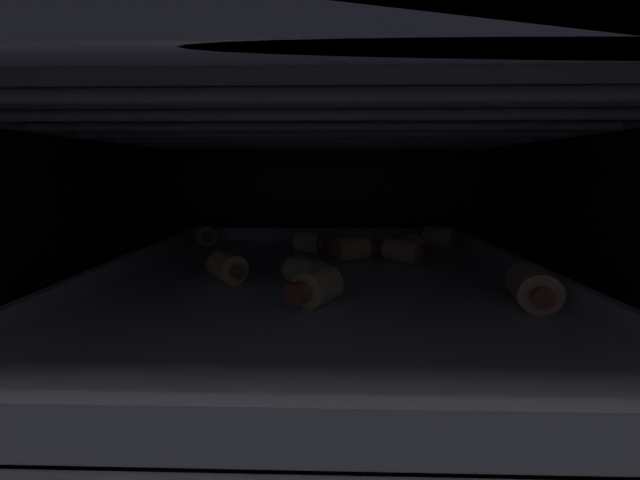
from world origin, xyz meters
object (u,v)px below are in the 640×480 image
at_px(pig_in_blanket_lower_9, 314,286).
at_px(pig_in_blanket_upper_2, 243,107).
at_px(oven_rack_lower, 320,293).
at_px(pig_in_blanket_upper_5, 245,120).
at_px(pig_in_blanket_lower_5, 306,272).
at_px(pig_in_blanket_upper_3, 262,100).
at_px(pig_in_blanket_lower_2, 402,251).
at_px(pig_in_blanket_lower_3, 351,248).
at_px(pig_in_blanket_upper_1, 443,81).
at_px(pig_in_blanket_lower_1, 533,287).
at_px(pig_in_blanket_upper_6, 293,111).
at_px(pig_in_blanket_upper_4, 628,50).
at_px(pig_in_blanket_lower_8, 208,235).
at_px(pig_in_blanket_upper_0, 340,99).
at_px(pig_in_blanket_lower_7, 409,242).
at_px(baking_tray_upper, 320,119).
at_px(pig_in_blanket_lower_4, 308,242).
at_px(oven_rack_upper, 320,131).
at_px(baking_tray_lower, 320,284).
at_px(pig_in_blanket_lower_0, 439,237).
at_px(pig_in_blanket_lower_6, 227,267).

height_order(pig_in_blanket_lower_9, pig_in_blanket_upper_2, pig_in_blanket_upper_2).
xyz_separation_m(oven_rack_lower, pig_in_blanket_upper_5, (-0.10, 0.14, 0.18)).
bearing_deg(pig_in_blanket_lower_5, pig_in_blanket_upper_3, 165.61).
xyz_separation_m(pig_in_blanket_lower_2, pig_in_blanket_lower_3, (-0.06, 0.01, 0.00)).
height_order(pig_in_blanket_upper_1, pig_in_blanket_upper_3, pig_in_blanket_upper_1).
relative_size(pig_in_blanket_lower_1, pig_in_blanket_upper_6, 1.22).
relative_size(pig_in_blanket_upper_4, pig_in_blanket_upper_6, 1.31).
bearing_deg(pig_in_blanket_lower_8, pig_in_blanket_upper_0, -40.73).
relative_size(pig_in_blanket_lower_7, pig_in_blanket_lower_8, 1.02).
xyz_separation_m(oven_rack_lower, baking_tray_upper, (0.00, 0.00, 0.16)).
bearing_deg(pig_in_blanket_upper_2, pig_in_blanket_upper_5, 102.27).
bearing_deg(pig_in_blanket_lower_8, pig_in_blanket_upper_2, -55.65).
distance_m(pig_in_blanket_lower_2, pig_in_blanket_lower_4, 0.12).
relative_size(baking_tray_upper, pig_in_blanket_upper_1, 8.30).
height_order(pig_in_blanket_lower_1, pig_in_blanket_lower_2, pig_in_blanket_lower_1).
bearing_deg(pig_in_blanket_lower_2, pig_in_blanket_upper_3, -152.91).
distance_m(pig_in_blanket_lower_5, pig_in_blanket_upper_6, 0.17).
relative_size(pig_in_blanket_lower_9, oven_rack_upper, 0.11).
bearing_deg(pig_in_blanket_upper_5, pig_in_blanket_lower_5, -60.47).
bearing_deg(pig_in_blanket_upper_1, pig_in_blanket_lower_1, 0.06).
xyz_separation_m(oven_rack_lower, pig_in_blanket_lower_9, (-0.00, -0.05, 0.03)).
bearing_deg(pig_in_blanket_lower_9, pig_in_blanket_lower_3, 74.17).
distance_m(pig_in_blanket_lower_1, pig_in_blanket_lower_3, 0.19).
xyz_separation_m(pig_in_blanket_lower_4, pig_in_blanket_upper_5, (-0.08, 0.02, 0.16)).
relative_size(oven_rack_lower, pig_in_blanket_lower_5, 9.52).
xyz_separation_m(baking_tray_lower, oven_rack_upper, (0.00, 0.00, 0.14)).
bearing_deg(pig_in_blanket_upper_3, pig_in_blanket_lower_8, 124.67).
bearing_deg(pig_in_blanket_upper_6, pig_in_blanket_lower_0, 25.75).
relative_size(pig_in_blanket_lower_9, pig_in_blanket_upper_4, 0.91).
height_order(pig_in_blanket_lower_7, pig_in_blanket_lower_9, pig_in_blanket_lower_9).
bearing_deg(pig_in_blanket_lower_3, pig_in_blanket_lower_5, -118.03).
bearing_deg(pig_in_blanket_lower_1, pig_in_blanket_lower_2, 119.69).
xyz_separation_m(pig_in_blanket_lower_1, pig_in_blanket_upper_2, (-0.25, 0.09, 0.15)).
xyz_separation_m(baking_tray_lower, baking_tray_upper, (0.00, 0.00, 0.15)).
bearing_deg(oven_rack_lower, pig_in_blanket_upper_6, 114.84).
distance_m(pig_in_blanket_lower_1, pig_in_blanket_lower_2, 0.15).
bearing_deg(pig_in_blanket_lower_6, pig_in_blanket_upper_2, 70.03).
distance_m(pig_in_blanket_lower_9, pig_in_blanket_upper_0, 0.17).
height_order(baking_tray_upper, pig_in_blanket_upper_6, pig_in_blanket_upper_6).
xyz_separation_m(pig_in_blanket_lower_4, pig_in_blanket_lower_6, (-0.07, -0.12, -0.00)).
bearing_deg(pig_in_blanket_upper_1, baking_tray_lower, 147.67).
bearing_deg(pig_in_blanket_upper_6, pig_in_blanket_upper_5, 131.20).
distance_m(pig_in_blanket_upper_0, pig_in_blanket_upper_2, 0.10).
relative_size(pig_in_blanket_lower_2, pig_in_blanket_upper_1, 1.06).
bearing_deg(pig_in_blanket_upper_6, baking_tray_lower, -65.16).
distance_m(pig_in_blanket_lower_1, pig_in_blanket_lower_5, 0.19).
bearing_deg(pig_in_blanket_lower_0, baking_tray_lower, -136.02).
bearing_deg(pig_in_blanket_lower_0, pig_in_blanket_lower_1, -88.23).
bearing_deg(pig_in_blanket_upper_6, pig_in_blanket_upper_2, -148.31).
distance_m(baking_tray_lower, pig_in_blanket_lower_9, 0.06).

